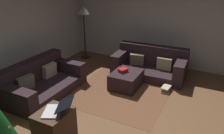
{
  "coord_description": "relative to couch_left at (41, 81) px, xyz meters",
  "views": [
    {
      "loc": [
        -2.83,
        -1.06,
        2.42
      ],
      "look_at": [
        0.68,
        0.72,
        0.75
      ],
      "focal_mm": 35.16,
      "sensor_mm": 36.0,
      "label": 1
    }
  ],
  "objects": [
    {
      "name": "ground_plane",
      "position": [
        -0.29,
        -2.26,
        -0.26
      ],
      "size": [
        6.4,
        6.4,
        0.0
      ],
      "primitive_type": "plane",
      "color": "brown"
    },
    {
      "name": "book_stack",
      "position": [
        1.27,
        -2.44,
        -0.2
      ],
      "size": [
        0.3,
        0.22,
        0.11
      ],
      "color": "beige",
      "rests_on": "ground_plane"
    },
    {
      "name": "side_table",
      "position": [
        -1.13,
        -1.36,
        0.03
      ],
      "size": [
        0.52,
        0.44,
        0.59
      ],
      "primitive_type": "cube",
      "color": "#4C3323",
      "rests_on": "ground_plane"
    },
    {
      "name": "gift_box",
      "position": [
        1.07,
        -1.48,
        0.14
      ],
      "size": [
        0.24,
        0.21,
        0.08
      ],
      "primitive_type": "cube",
      "rotation": [
        0.0,
        0.0,
        -0.39
      ],
      "color": "red",
      "rests_on": "ottoman"
    },
    {
      "name": "couch_right",
      "position": [
        1.97,
        -1.84,
        0.02
      ],
      "size": [
        0.92,
        1.82,
        0.74
      ],
      "rotation": [
        0.0,
        0.0,
        1.61
      ],
      "color": "#2D1E23",
      "rests_on": "ground_plane"
    },
    {
      "name": "area_rug",
      "position": [
        1.08,
        -1.56,
        -0.26
      ],
      "size": [
        2.6,
        2.0,
        0.01
      ],
      "primitive_type": "cube",
      "color": "brown",
      "rests_on": "ground_plane"
    },
    {
      "name": "ottoman",
      "position": [
        1.08,
        -1.56,
        -0.08
      ],
      "size": [
        0.76,
        0.61,
        0.36
      ],
      "primitive_type": "cube",
      "color": "#2D1E23",
      "rests_on": "ground_plane"
    },
    {
      "name": "tv_remote",
      "position": [
        1.12,
        -1.48,
        0.11
      ],
      "size": [
        0.08,
        0.17,
        0.02
      ],
      "primitive_type": "cube",
      "rotation": [
        0.0,
        0.0,
        0.19
      ],
      "color": "black",
      "rests_on": "ottoman"
    },
    {
      "name": "couch_left",
      "position": [
        0.0,
        0.0,
        0.0
      ],
      "size": [
        1.8,
        0.98,
        0.71
      ],
      "rotation": [
        0.0,
        0.0,
        3.14
      ],
      "color": "#2D1E23",
      "rests_on": "ground_plane"
    },
    {
      "name": "corner_lamp",
      "position": [
        2.29,
        0.35,
        1.09
      ],
      "size": [
        0.36,
        0.36,
        1.59
      ],
      "color": "black",
      "rests_on": "ground_plane"
    },
    {
      "name": "corner_partition",
      "position": [
        2.85,
        -2.26,
        1.04
      ],
      "size": [
        0.12,
        6.4,
        2.6
      ],
      "primitive_type": "cube",
      "color": "beige",
      "rests_on": "ground_plane"
    },
    {
      "name": "laptop",
      "position": [
        -1.1,
        -1.42,
        0.38
      ],
      "size": [
        0.5,
        0.53,
        0.19
      ],
      "color": "silver",
      "rests_on": "side_table"
    }
  ]
}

